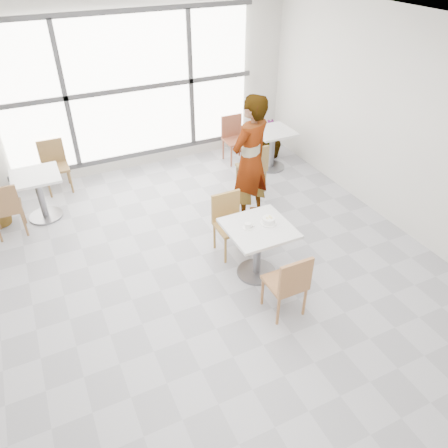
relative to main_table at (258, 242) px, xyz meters
name	(u,v)px	position (x,y,z in m)	size (l,w,h in m)	color
floor	(214,274)	(-0.52, 0.22, -0.52)	(7.00, 7.00, 0.00)	#9E9EA5
ceiling	(210,32)	(-0.52, 0.22, 2.48)	(7.00, 7.00, 0.00)	white
wall_back	(130,88)	(-0.52, 3.72, 0.98)	(6.00, 6.00, 0.00)	silver
wall_right	(411,130)	(2.48, 0.22, 0.98)	(7.00, 7.00, 0.00)	silver
window	(131,89)	(-0.52, 3.66, 0.98)	(4.60, 0.07, 2.52)	white
main_table	(258,242)	(0.00, 0.00, 0.00)	(0.80, 0.80, 0.75)	silver
chair_near	(289,282)	(-0.04, -0.79, -0.02)	(0.42, 0.42, 0.87)	#A46D41
chair_far	(229,219)	(-0.10, 0.64, -0.02)	(0.42, 0.42, 0.87)	#A3773B
oatmeal_bowl	(269,220)	(0.15, 0.02, 0.27)	(0.21, 0.21, 0.09)	white
coffee_cup	(248,226)	(-0.13, 0.04, 0.26)	(0.16, 0.13, 0.07)	white
person	(250,161)	(0.54, 1.24, 0.46)	(0.72, 0.47, 1.97)	black
bg_table_left	(39,190)	(-2.37, 2.63, -0.04)	(0.70, 0.70, 0.75)	silver
bg_table_right	(272,144)	(1.73, 2.55, -0.04)	(0.70, 0.70, 0.75)	silver
bg_chair_left_near	(5,207)	(-2.86, 2.31, -0.02)	(0.42, 0.42, 0.87)	brown
bg_chair_left_far	(54,162)	(-2.03, 3.47, -0.02)	(0.42, 0.42, 0.87)	olive
bg_chair_right_near	(254,165)	(0.99, 1.91, -0.02)	(0.42, 0.42, 0.87)	olive
bg_chair_right_far	(234,135)	(1.24, 3.17, -0.02)	(0.42, 0.42, 0.87)	brown
plant_right	(271,139)	(1.97, 2.98, -0.16)	(0.40, 0.40, 0.72)	#508A42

